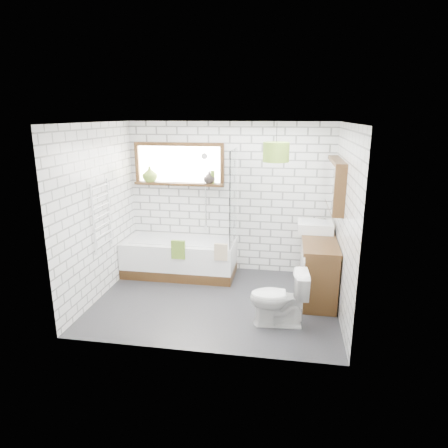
% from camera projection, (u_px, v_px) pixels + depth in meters
% --- Properties ---
extents(floor, '(3.40, 2.60, 0.01)m').
position_uv_depth(floor, '(216.00, 301.00, 5.78)').
color(floor, '#26262A').
rests_on(floor, ground).
extents(ceiling, '(3.40, 2.60, 0.01)m').
position_uv_depth(ceiling, '(215.00, 122.00, 5.11)').
color(ceiling, white).
rests_on(ceiling, ground).
extents(wall_back, '(3.40, 0.01, 2.50)m').
position_uv_depth(wall_back, '(230.00, 198.00, 6.69)').
color(wall_back, white).
rests_on(wall_back, ground).
extents(wall_front, '(3.40, 0.01, 2.50)m').
position_uv_depth(wall_front, '(192.00, 247.00, 4.20)').
color(wall_front, white).
rests_on(wall_front, ground).
extents(wall_left, '(0.01, 2.60, 2.50)m').
position_uv_depth(wall_left, '(98.00, 212.00, 5.72)').
color(wall_left, white).
rests_on(wall_left, ground).
extents(wall_right, '(0.01, 2.60, 2.50)m').
position_uv_depth(wall_right, '(344.00, 222.00, 5.18)').
color(wall_right, white).
rests_on(wall_right, ground).
extents(window, '(1.52, 0.16, 0.68)m').
position_uv_depth(window, '(179.00, 164.00, 6.63)').
color(window, '#311D0D').
rests_on(window, wall_back).
extents(towel_radiator, '(0.06, 0.52, 1.00)m').
position_uv_depth(towel_radiator, '(102.00, 216.00, 5.72)').
color(towel_radiator, white).
rests_on(towel_radiator, wall_left).
extents(mirror_cabinet, '(0.16, 1.20, 0.70)m').
position_uv_depth(mirror_cabinet, '(335.00, 184.00, 5.65)').
color(mirror_cabinet, '#311D0D').
rests_on(mirror_cabinet, wall_right).
extents(shower_riser, '(0.02, 0.02, 1.30)m').
position_uv_depth(shower_riser, '(206.00, 192.00, 6.68)').
color(shower_riser, silver).
rests_on(shower_riser, wall_back).
extents(bathtub, '(1.83, 0.81, 0.59)m').
position_uv_depth(bathtub, '(180.00, 257.00, 6.67)').
color(bathtub, white).
rests_on(bathtub, floor).
extents(shower_screen, '(0.02, 0.72, 1.50)m').
position_uv_depth(shower_screen, '(233.00, 198.00, 6.25)').
color(shower_screen, white).
rests_on(shower_screen, bathtub).
extents(towel_green, '(0.22, 0.06, 0.29)m').
position_uv_depth(towel_green, '(178.00, 250.00, 6.20)').
color(towel_green, olive).
rests_on(towel_green, bathtub).
extents(towel_beige, '(0.20, 0.05, 0.26)m').
position_uv_depth(towel_beige, '(221.00, 252.00, 6.09)').
color(towel_beige, tan).
rests_on(towel_beige, bathtub).
extents(vanity, '(0.49, 1.52, 0.87)m').
position_uv_depth(vanity, '(318.00, 265.00, 5.93)').
color(vanity, '#311D0D').
rests_on(vanity, floor).
extents(basin, '(0.52, 0.46, 0.15)m').
position_uv_depth(basin, '(315.00, 227.00, 6.10)').
color(basin, white).
rests_on(basin, vanity).
extents(tap, '(0.03, 0.03, 0.15)m').
position_uv_depth(tap, '(326.00, 224.00, 6.06)').
color(tap, silver).
rests_on(tap, vanity).
extents(toilet, '(0.47, 0.75, 0.73)m').
position_uv_depth(toilet, '(279.00, 298.00, 5.03)').
color(toilet, white).
rests_on(toilet, floor).
extents(vase_olive, '(0.32, 0.32, 0.26)m').
position_uv_depth(vase_olive, '(150.00, 175.00, 6.74)').
color(vase_olive, olive).
rests_on(vase_olive, window).
extents(vase_dark, '(0.21, 0.21, 0.20)m').
position_uv_depth(vase_dark, '(209.00, 179.00, 6.58)').
color(vase_dark, black).
rests_on(vase_dark, window).
extents(bottle, '(0.07, 0.07, 0.21)m').
position_uv_depth(bottle, '(213.00, 178.00, 6.57)').
color(bottle, olive).
rests_on(bottle, window).
extents(pendant, '(0.37, 0.37, 0.27)m').
position_uv_depth(pendant, '(276.00, 152.00, 5.52)').
color(pendant, olive).
rests_on(pendant, ceiling).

